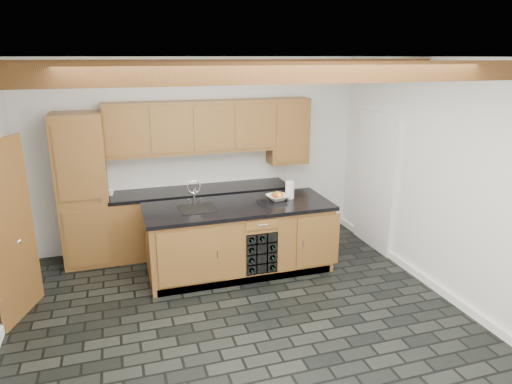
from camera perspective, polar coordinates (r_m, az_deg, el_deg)
The scene contains 10 objects.
ground at distance 5.19m, azimuth -1.49°, elevation -16.13°, with size 5.00×5.00×0.00m, color black.
room_shell at distance 5.02m, azimuth -4.21°, elevation 1.81°, with size 5.01×5.00×5.00m.
back_cabinetry at distance 6.74m, azimuth -9.87°, elevation 0.65°, with size 3.65×0.62×2.20m.
island at distance 6.15m, azimuth -2.06°, elevation -5.78°, with size 2.48×0.96×0.93m.
faucet at distance 5.91m, azimuth -7.45°, elevation -1.69°, with size 0.45×0.40×0.34m.
kitchen_scale at distance 6.11m, azimuth 0.87°, elevation -1.04°, with size 0.17×0.11×0.05m.
fruit_bowl at distance 6.19m, azimuth 2.68°, elevation -0.68°, with size 0.29×0.29×0.07m, color silver.
fruit_cluster at distance 6.18m, azimuth 2.68°, elevation -0.35°, with size 0.16×0.17×0.07m.
paper_towel at distance 6.26m, azimuth 4.24°, elevation 0.26°, with size 0.12×0.12×0.23m, color white.
mug at distance 6.70m, azimuth -17.72°, elevation -0.05°, with size 0.09×0.09×0.09m, color white.
Camera 1 is at (-1.18, -4.20, 2.81)m, focal length 32.00 mm.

